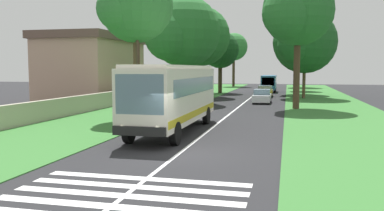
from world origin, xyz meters
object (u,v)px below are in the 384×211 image
at_px(trailing_car_0, 262,97).
at_px(utility_pole, 138,66).
at_px(roadside_tree_right_0, 298,49).
at_px(roadside_tree_right_2, 297,46).
at_px(roadside_tree_right_4, 296,12).
at_px(roadside_tree_left_3, 183,34).
at_px(roadside_tree_left_4, 200,38).
at_px(trailing_minibus_0, 269,82).
at_px(roadside_tree_left_0, 233,48).
at_px(trailing_car_1, 265,92).
at_px(roadside_building, 93,67).
at_px(roadside_tree_left_1, 136,8).
at_px(coach_bus, 174,94).
at_px(roadside_tree_right_1, 304,43).
at_px(roadside_tree_right_3, 295,42).
at_px(roadside_tree_left_2, 219,51).

bearing_deg(trailing_car_0, utility_pole, 155.56).
height_order(trailing_car_0, roadside_tree_right_0, roadside_tree_right_0).
relative_size(roadside_tree_right_2, roadside_tree_right_4, 0.95).
bearing_deg(roadside_tree_right_4, roadside_tree_left_3, 72.59).
distance_m(trailing_car_0, utility_pole, 18.17).
xyz_separation_m(roadside_tree_left_3, roadside_tree_left_4, (9.91, 0.39, 0.32)).
height_order(trailing_minibus_0, roadside_tree_left_0, roadside_tree_left_0).
relative_size(roadside_tree_left_4, utility_pole, 1.59).
relative_size(trailing_car_1, roadside_building, 0.33).
bearing_deg(roadside_tree_left_1, roadside_tree_left_4, 1.16).
bearing_deg(roadside_tree_right_4, coach_bus, 155.51).
bearing_deg(trailing_minibus_0, roadside_tree_right_1, -159.41).
xyz_separation_m(roadside_tree_right_3, roadside_building, (-16.00, 22.06, -3.55)).
bearing_deg(roadside_tree_left_1, trailing_car_0, -26.74).
xyz_separation_m(roadside_tree_left_4, utility_pole, (-23.97, -0.87, -3.66)).
height_order(roadside_tree_left_1, roadside_tree_right_0, roadside_tree_left_1).
bearing_deg(roadside_tree_right_2, trailing_car_0, 173.49).
bearing_deg(utility_pole, roadside_tree_right_0, -15.86).
bearing_deg(trailing_minibus_0, roadside_tree_right_2, -14.93).
bearing_deg(roadside_tree_right_4, roadside_building, 77.22).
bearing_deg(roadside_building, roadside_tree_right_4, -102.78).
distance_m(roadside_tree_left_1, roadside_tree_left_3, 13.27).
xyz_separation_m(utility_pole, roadside_building, (15.55, 11.27, -0.02)).
bearing_deg(trailing_car_1, roadside_tree_right_2, -9.16).
xyz_separation_m(coach_bus, roadside_tree_right_0, (44.69, -7.73, 4.48)).
bearing_deg(trailing_car_0, roadside_tree_left_1, 153.26).
relative_size(roadside_tree_right_2, roadside_tree_right_3, 1.06).
bearing_deg(roadside_tree_left_4, utility_pole, -177.92).
bearing_deg(roadside_tree_left_2, roadside_tree_left_3, 177.64).
distance_m(roadside_tree_right_0, utility_pole, 42.20).
relative_size(roadside_tree_left_1, roadside_tree_right_2, 0.94).
bearing_deg(roadside_tree_right_3, roadside_tree_left_2, 88.08).
xyz_separation_m(roadside_tree_left_2, roadside_tree_right_0, (8.58, -11.25, 0.53)).
relative_size(trailing_car_0, roadside_tree_left_0, 0.41).
relative_size(roadside_tree_left_0, roadside_tree_left_3, 0.97).
xyz_separation_m(coach_bus, utility_pole, (4.20, 3.78, 1.56)).
bearing_deg(trailing_car_1, trailing_minibus_0, 0.14).
xyz_separation_m(roadside_tree_left_1, roadside_tree_right_2, (52.07, -11.99, 0.12)).
bearing_deg(trailing_car_0, roadside_tree_right_0, -9.61).
relative_size(roadside_tree_right_1, roadside_tree_right_4, 0.90).
height_order(roadside_tree_right_3, roadside_building, roadside_tree_right_3).
height_order(coach_bus, roadside_tree_right_2, roadside_tree_right_2).
distance_m(trailing_car_0, roadside_tree_left_3, 10.39).
xyz_separation_m(coach_bus, trailing_car_1, (29.96, -3.44, -1.48)).
bearing_deg(trailing_minibus_0, roadside_tree_right_0, -46.42).
relative_size(trailing_minibus_0, roadside_tree_left_4, 0.53).
bearing_deg(trailing_car_1, coach_bus, 173.46).
height_order(roadside_tree_left_1, roadside_tree_left_2, roadside_tree_left_1).
distance_m(roadside_tree_right_2, roadside_tree_right_4, 42.28).
distance_m(roadside_tree_left_2, roadside_tree_right_1, 13.76).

